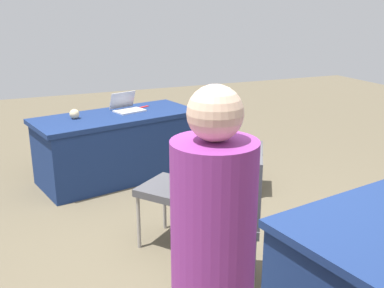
{
  "coord_description": "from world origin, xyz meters",
  "views": [
    {
      "loc": [
        1.33,
        2.73,
        1.9
      ],
      "look_at": [
        0.1,
        -0.21,
        0.9
      ],
      "focal_mm": 42.16,
      "sensor_mm": 36.0,
      "label": 1
    }
  ],
  "objects_px": {
    "chair_aisle": "(234,142)",
    "yarn_ball": "(74,114)",
    "table_foreground": "(117,146)",
    "chair_tucked_right": "(179,182)",
    "laptop_silver": "(127,107)",
    "chair_near_front": "(238,210)",
    "scissors_red": "(142,107)",
    "person_attendee_browsing": "(213,261)"
  },
  "relations": [
    {
      "from": "chair_aisle",
      "to": "yarn_ball",
      "type": "distance_m",
      "value": 1.71
    },
    {
      "from": "table_foreground",
      "to": "chair_tucked_right",
      "type": "bearing_deg",
      "value": 92.89
    },
    {
      "from": "laptop_silver",
      "to": "table_foreground",
      "type": "bearing_deg",
      "value": 19.34
    },
    {
      "from": "table_foreground",
      "to": "chair_near_front",
      "type": "distance_m",
      "value": 2.35
    },
    {
      "from": "scissors_red",
      "to": "person_attendee_browsing",
      "type": "bearing_deg",
      "value": 50.98
    },
    {
      "from": "chair_near_front",
      "to": "person_attendee_browsing",
      "type": "xyz_separation_m",
      "value": [
        0.65,
        0.99,
        0.34
      ]
    },
    {
      "from": "chair_tucked_right",
      "to": "laptop_silver",
      "type": "height_order",
      "value": "chair_tucked_right"
    },
    {
      "from": "chair_aisle",
      "to": "yarn_ball",
      "type": "bearing_deg",
      "value": -88.03
    },
    {
      "from": "person_attendee_browsing",
      "to": "scissors_red",
      "type": "relative_size",
      "value": 9.01
    },
    {
      "from": "table_foreground",
      "to": "chair_near_front",
      "type": "relative_size",
      "value": 1.95
    },
    {
      "from": "person_attendee_browsing",
      "to": "laptop_silver",
      "type": "relative_size",
      "value": 4.15
    },
    {
      "from": "chair_aisle",
      "to": "yarn_ball",
      "type": "relative_size",
      "value": 9.15
    },
    {
      "from": "yarn_ball",
      "to": "scissors_red",
      "type": "xyz_separation_m",
      "value": [
        -0.82,
        -0.24,
        -0.05
      ]
    },
    {
      "from": "chair_aisle",
      "to": "scissors_red",
      "type": "bearing_deg",
      "value": -117.0
    },
    {
      "from": "chair_near_front",
      "to": "yarn_ball",
      "type": "relative_size",
      "value": 9.46
    },
    {
      "from": "chair_aisle",
      "to": "chair_tucked_right",
      "type": "bearing_deg",
      "value": -16.75
    },
    {
      "from": "table_foreground",
      "to": "person_attendee_browsing",
      "type": "xyz_separation_m",
      "value": [
        0.39,
        3.32,
        0.53
      ]
    },
    {
      "from": "yarn_ball",
      "to": "scissors_red",
      "type": "height_order",
      "value": "yarn_ball"
    },
    {
      "from": "yarn_ball",
      "to": "scissors_red",
      "type": "bearing_deg",
      "value": -163.67
    },
    {
      "from": "chair_near_front",
      "to": "scissors_red",
      "type": "xyz_separation_m",
      "value": [
        -0.11,
        -2.56,
        0.17
      ]
    },
    {
      "from": "scissors_red",
      "to": "laptop_silver",
      "type": "bearing_deg",
      "value": -0.76
    },
    {
      "from": "laptop_silver",
      "to": "yarn_ball",
      "type": "xyz_separation_m",
      "value": [
        0.61,
        0.14,
        0.01
      ]
    },
    {
      "from": "laptop_silver",
      "to": "scissors_red",
      "type": "distance_m",
      "value": 0.23
    },
    {
      "from": "table_foreground",
      "to": "chair_near_front",
      "type": "height_order",
      "value": "chair_near_front"
    },
    {
      "from": "chair_near_front",
      "to": "chair_tucked_right",
      "type": "distance_m",
      "value": 0.67
    },
    {
      "from": "chair_tucked_right",
      "to": "yarn_ball",
      "type": "relative_size",
      "value": 9.37
    },
    {
      "from": "scissors_red",
      "to": "chair_near_front",
      "type": "bearing_deg",
      "value": 60.71
    },
    {
      "from": "chair_aisle",
      "to": "person_attendee_browsing",
      "type": "relative_size",
      "value": 0.58
    },
    {
      "from": "person_attendee_browsing",
      "to": "laptop_silver",
      "type": "xyz_separation_m",
      "value": [
        -0.56,
        -3.44,
        -0.13
      ]
    },
    {
      "from": "laptop_silver",
      "to": "scissors_red",
      "type": "height_order",
      "value": "laptop_silver"
    },
    {
      "from": "table_foreground",
      "to": "scissors_red",
      "type": "height_order",
      "value": "scissors_red"
    },
    {
      "from": "laptop_silver",
      "to": "yarn_ball",
      "type": "distance_m",
      "value": 0.63
    },
    {
      "from": "chair_aisle",
      "to": "laptop_silver",
      "type": "xyz_separation_m",
      "value": [
        0.86,
        -0.96,
        0.24
      ]
    },
    {
      "from": "yarn_ball",
      "to": "chair_near_front",
      "type": "bearing_deg",
      "value": 106.98
    },
    {
      "from": "chair_tucked_right",
      "to": "chair_aisle",
      "type": "xyz_separation_m",
      "value": [
        -0.95,
        -0.85,
        -0.02
      ]
    },
    {
      "from": "table_foreground",
      "to": "laptop_silver",
      "type": "xyz_separation_m",
      "value": [
        -0.17,
        -0.13,
        0.4
      ]
    },
    {
      "from": "chair_aisle",
      "to": "chair_near_front",
      "type": "bearing_deg",
      "value": 4.03
    },
    {
      "from": "chair_aisle",
      "to": "laptop_silver",
      "type": "relative_size",
      "value": 2.4
    },
    {
      "from": "chair_tucked_right",
      "to": "yarn_ball",
      "type": "distance_m",
      "value": 1.77
    },
    {
      "from": "chair_near_front",
      "to": "chair_tucked_right",
      "type": "relative_size",
      "value": 1.01
    },
    {
      "from": "person_attendee_browsing",
      "to": "yarn_ball",
      "type": "bearing_deg",
      "value": 164.36
    },
    {
      "from": "chair_near_front",
      "to": "yarn_ball",
      "type": "bearing_deg",
      "value": 47.31
    }
  ]
}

